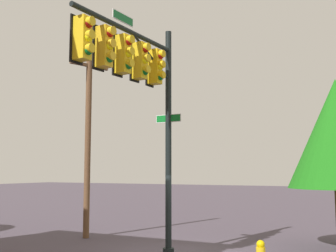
# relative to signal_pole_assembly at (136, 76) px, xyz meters

# --- Properties ---
(signal_pole_assembly) EXTENTS (4.77, 1.01, 7.31)m
(signal_pole_assembly) POSITION_rel_signal_pole_assembly_xyz_m (0.00, 0.00, 0.00)
(signal_pole_assembly) COLOR black
(signal_pole_assembly) RESTS_ON ground_plane
(utility_pole) EXTENTS (1.74, 0.72, 7.57)m
(utility_pole) POSITION_rel_signal_pole_assembly_xyz_m (-3.34, -4.26, -1.45)
(utility_pole) COLOR brown
(utility_pole) RESTS_ON ground_plane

